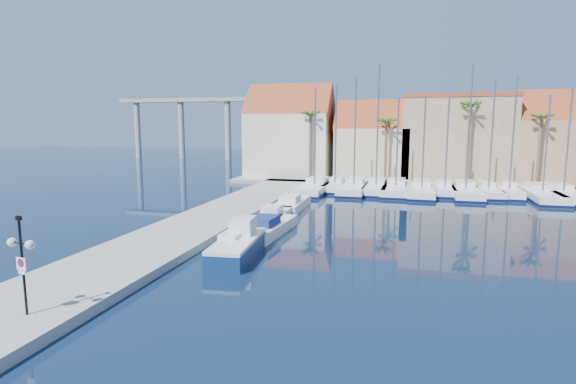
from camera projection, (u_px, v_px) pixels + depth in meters
name	position (u px, v px, depth m)	size (l,w,h in m)	color
ground	(251.00, 306.00, 19.68)	(260.00, 260.00, 0.00)	black
quay_west	(198.00, 225.00, 34.79)	(6.00, 77.00, 0.50)	gray
shore_north	(430.00, 180.00, 63.18)	(54.00, 16.00, 0.50)	gray
lamp_post	(21.00, 250.00, 17.25)	(1.34, 0.50, 3.97)	black
fishing_boat	(238.00, 245.00, 27.12)	(2.57, 6.42, 2.20)	navy
motorboat_west_0	(235.00, 245.00, 27.99)	(1.73, 5.16, 1.40)	white
motorboat_west_1	(268.00, 227.00, 32.84)	(2.77, 7.30, 1.40)	white
motorboat_west_2	(274.00, 216.00, 37.10)	(2.29, 6.36, 1.40)	white
motorboat_west_3	(291.00, 203.00, 42.86)	(2.39, 7.28, 1.40)	white
sailboat_0	(316.00, 187.00, 54.11)	(3.43, 12.09, 12.22)	white
sailboat_1	(336.00, 185.00, 55.11)	(2.75, 8.48, 12.73)	white
sailboat_2	(354.00, 187.00, 53.70)	(3.14, 11.24, 13.49)	white
sailboat_3	(376.00, 187.00, 53.53)	(2.92, 10.25, 14.80)	white
sailboat_4	(396.00, 188.00, 52.91)	(3.26, 11.34, 11.06)	white
sailboat_5	(422.00, 190.00, 51.49)	(3.28, 11.00, 11.06)	white
sailboat_6	(444.00, 189.00, 52.03)	(2.40, 8.46, 11.44)	white
sailboat_7	(465.00, 191.00, 50.78)	(3.18, 11.31, 14.54)	white
sailboat_8	(487.00, 191.00, 50.47)	(2.69, 8.31, 12.72)	white
sailboat_9	(508.00, 191.00, 50.22)	(2.67, 8.42, 13.12)	white
sailboat_10	(541.00, 194.00, 48.50)	(3.30, 11.68, 11.06)	white
sailboat_11	(561.00, 194.00, 48.44)	(3.12, 11.27, 11.74)	white
building_0	(291.00, 135.00, 66.23)	(12.30, 9.00, 13.50)	#ECE4C5
building_1	(373.00, 144.00, 63.45)	(10.30, 8.00, 11.00)	#C7B58C
building_2	(455.00, 138.00, 61.57)	(14.20, 10.20, 11.50)	#99875E
building_3	(554.00, 142.00, 57.72)	(10.30, 8.00, 12.00)	tan
palm_0	(311.00, 117.00, 60.08)	(2.60, 2.60, 10.15)	brown
palm_1	(387.00, 124.00, 57.76)	(2.60, 2.60, 9.15)	brown
palm_2	(470.00, 108.00, 55.03)	(2.60, 2.60, 11.15)	brown
palm_3	(542.00, 120.00, 53.27)	(2.60, 2.60, 9.65)	brown
viaduct	(208.00, 116.00, 106.37)	(48.00, 2.20, 14.45)	#9E9E99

